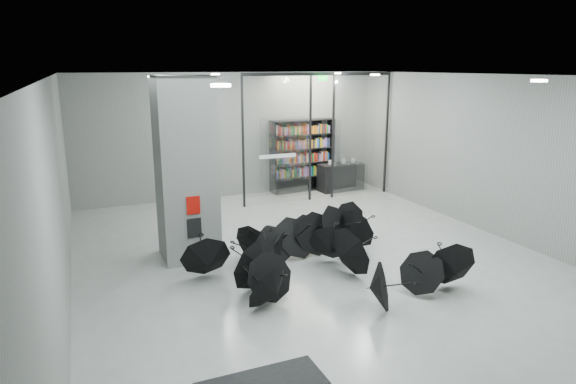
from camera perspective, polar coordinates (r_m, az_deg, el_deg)
name	(u,v)px	position (r m, az deg, el deg)	size (l,w,h in m)	color
room	(331,136)	(10.09, 4.85, 6.22)	(14.00, 14.02, 4.01)	gray
column	(186,169)	(11.30, -11.36, 2.49)	(1.20, 1.20, 4.00)	slate
fire_cabinet	(193,205)	(10.86, -10.56, -1.46)	(0.28, 0.04, 0.38)	#A50A07
info_panel	(194,228)	(11.00, -10.44, -3.97)	(0.30, 0.03, 0.42)	black
exit_sign	(323,78)	(15.82, 3.90, 12.57)	(0.30, 0.06, 0.15)	#0CE533
glass_partition	(319,132)	(16.12, 3.47, 6.76)	(5.06, 0.08, 4.00)	silver
bookshelf	(302,156)	(17.38, 1.63, 4.10)	(2.22, 0.44, 2.44)	black
shop_counter	(341,177)	(17.64, 5.92, 1.68)	(1.55, 0.62, 0.93)	black
umbrella_cluster	(311,256)	(10.80, 2.61, -7.16)	(5.31, 4.56, 1.28)	black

